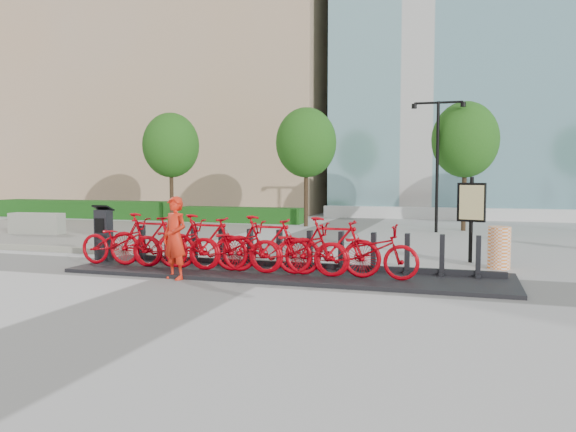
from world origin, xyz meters
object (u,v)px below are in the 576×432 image
(bike_0, at_px, (121,241))
(map_sign, at_px, (471,206))
(kiosk, at_px, (104,234))
(worker_red, at_px, (175,238))
(jersey_barrier, at_px, (37,224))
(construction_barrel, at_px, (499,248))

(bike_0, bearing_deg, map_sign, -66.33)
(kiosk, bearing_deg, worker_red, -28.58)
(jersey_barrier, distance_m, map_sign, 15.59)
(kiosk, relative_size, map_sign, 0.64)
(worker_red, bearing_deg, jersey_barrier, 166.34)
(worker_red, relative_size, jersey_barrier, 0.84)
(jersey_barrier, bearing_deg, kiosk, -44.12)
(worker_red, xyz_separation_m, jersey_barrier, (-9.46, 6.66, -0.47))
(bike_0, distance_m, map_sign, 8.54)
(construction_barrel, bearing_deg, jersey_barrier, 168.63)
(construction_barrel, distance_m, map_sign, 1.38)
(bike_0, height_order, construction_barrel, bike_0)
(worker_red, distance_m, jersey_barrier, 11.58)
(kiosk, bearing_deg, jersey_barrier, 139.84)
(bike_0, distance_m, kiosk, 0.99)
(bike_0, xyz_separation_m, jersey_barrier, (-7.58, 5.82, -0.24))
(bike_0, height_order, jersey_barrier, bike_0)
(bike_0, distance_m, worker_red, 2.08)
(worker_red, height_order, construction_barrel, worker_red)
(worker_red, relative_size, construction_barrel, 1.75)
(map_sign, bearing_deg, bike_0, -137.00)
(jersey_barrier, bearing_deg, map_sign, -14.82)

